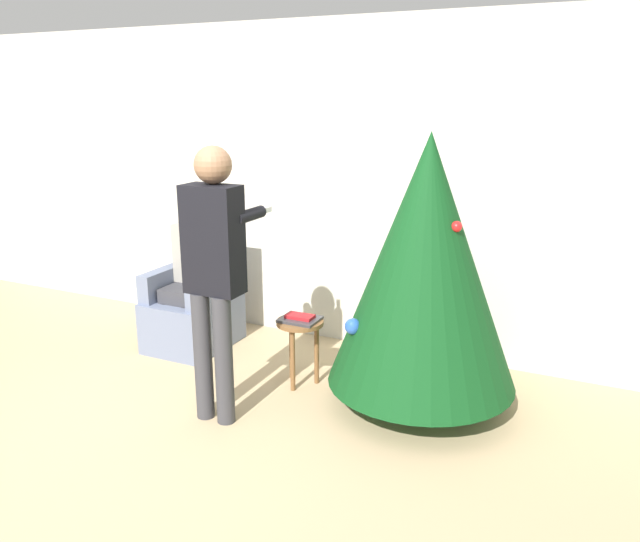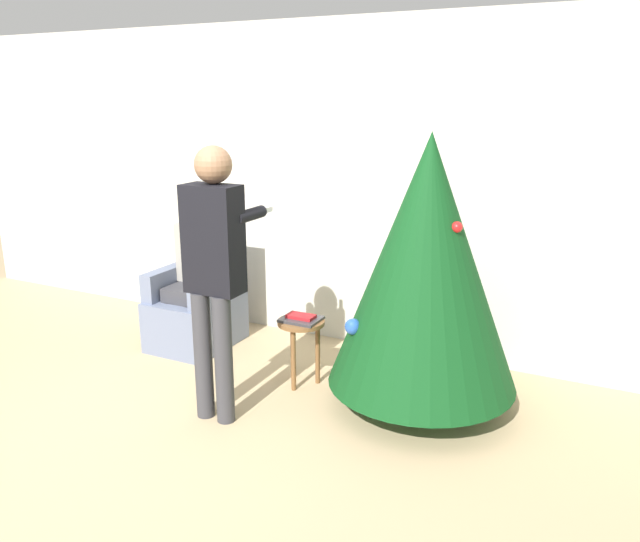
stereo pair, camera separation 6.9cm
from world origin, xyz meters
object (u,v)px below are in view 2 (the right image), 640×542
Objects in this scene: person_standing at (214,261)px; christmas_tree at (426,263)px; armchair at (199,304)px; person_seated at (195,268)px; side_stool at (301,333)px.

christmas_tree is at bearing 32.23° from person_standing.
person_seated is at bearing -90.00° from armchair.
armchair is 1.22m from side_stool.
armchair reaches higher than side_stool.
side_stool is (0.27, 0.66, -0.68)m from person_standing.
armchair is at bearing 132.60° from person_standing.
person_standing is at bearing -112.23° from side_stool.
armchair is at bearing 164.57° from side_stool.
person_standing is at bearing -47.40° from armchair.
person_standing is 0.98m from side_stool.
person_seated is at bearing 133.48° from person_standing.
person_seated is at bearing 173.97° from christmas_tree.
person_standing is (0.91, -0.96, 0.39)m from person_seated.
armchair is 0.56× the size of person_standing.
side_stool is at bearing -175.18° from christmas_tree.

